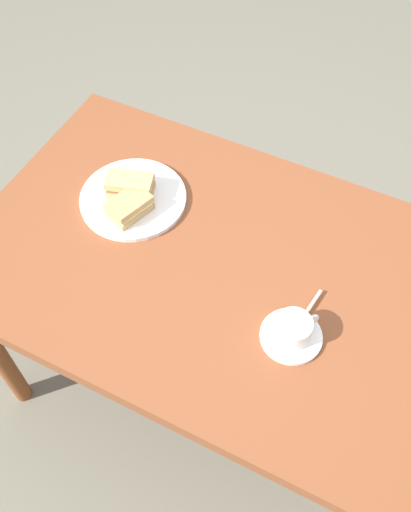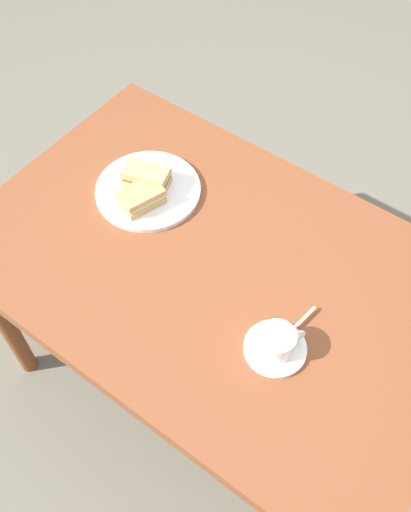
# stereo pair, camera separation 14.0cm
# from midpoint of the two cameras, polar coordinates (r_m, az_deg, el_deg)

# --- Properties ---
(ground_plane) EXTENTS (6.00, 6.00, 0.00)m
(ground_plane) POSITION_cam_midpoint_polar(r_m,az_deg,el_deg) (2.06, 2.74, -12.41)
(ground_plane) COLOR #6F6A5A
(dining_table) EXTENTS (1.26, 0.82, 0.72)m
(dining_table) POSITION_cam_midpoint_polar(r_m,az_deg,el_deg) (1.49, 3.72, -2.67)
(dining_table) COLOR brown
(dining_table) RESTS_ON ground_plane
(sandwich_plate) EXTENTS (0.29, 0.29, 0.01)m
(sandwich_plate) POSITION_cam_midpoint_polar(r_m,az_deg,el_deg) (1.57, -3.18, 6.39)
(sandwich_plate) COLOR white
(sandwich_plate) RESTS_ON dining_table
(sandwich_front) EXTENTS (0.14, 0.10, 0.05)m
(sandwich_front) POSITION_cam_midpoint_polar(r_m,az_deg,el_deg) (1.55, -3.33, 7.69)
(sandwich_front) COLOR tan
(sandwich_front) RESTS_ON sandwich_plate
(sandwich_back) EXTENTS (0.10, 0.13, 0.05)m
(sandwich_back) POSITION_cam_midpoint_polar(r_m,az_deg,el_deg) (1.51, -3.76, 5.68)
(sandwich_back) COLOR tan
(sandwich_back) RESTS_ON sandwich_plate
(coffee_saucer) EXTENTS (0.14, 0.14, 0.01)m
(coffee_saucer) POSITION_cam_midpoint_polar(r_m,az_deg,el_deg) (1.32, 9.99, -9.24)
(coffee_saucer) COLOR white
(coffee_saucer) RESTS_ON dining_table
(coffee_cup) EXTENTS (0.09, 0.10, 0.06)m
(coffee_cup) POSITION_cam_midpoint_polar(r_m,az_deg,el_deg) (1.29, 10.28, -8.53)
(coffee_cup) COLOR white
(coffee_cup) RESTS_ON coffee_saucer
(spoon) EXTENTS (0.03, 0.10, 0.01)m
(spoon) POSITION_cam_midpoint_polar(r_m,az_deg,el_deg) (1.35, 12.06, -6.93)
(spoon) COLOR silver
(spoon) RESTS_ON coffee_saucer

